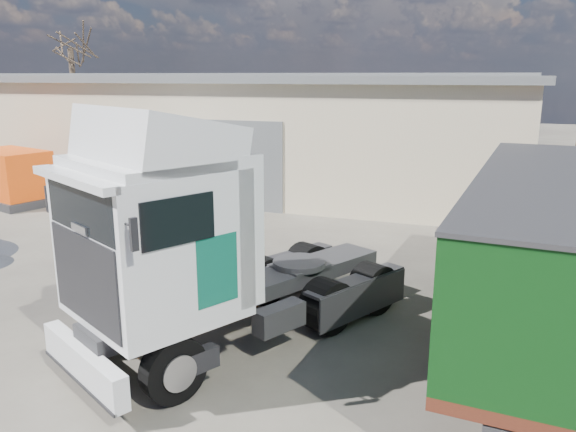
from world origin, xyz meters
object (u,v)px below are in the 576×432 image
(bare_tree, at_px, (69,33))
(panel_van, at_px, (164,195))
(orange_skip, at_px, (12,180))
(box_trailer, at_px, (532,237))
(tractor_unit, at_px, (197,253))

(bare_tree, height_order, panel_van, bare_tree)
(bare_tree, relative_size, orange_skip, 2.32)
(panel_van, distance_m, orange_skip, 8.07)
(box_trailer, relative_size, orange_skip, 2.54)
(orange_skip, bearing_deg, bare_tree, 135.39)
(bare_tree, bearing_deg, panel_van, -42.02)
(box_trailer, bearing_deg, bare_tree, 150.20)
(tractor_unit, relative_size, panel_van, 1.31)
(bare_tree, relative_size, box_trailer, 0.91)
(tractor_unit, xyz_separation_m, panel_van, (-5.83, 8.19, -0.91))
(bare_tree, distance_m, tractor_unit, 30.08)
(tractor_unit, bearing_deg, orange_skip, 174.23)
(tractor_unit, bearing_deg, panel_van, 153.15)
(bare_tree, xyz_separation_m, orange_skip, (6.55, -12.16, -6.93))
(panel_van, bearing_deg, tractor_unit, -72.47)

